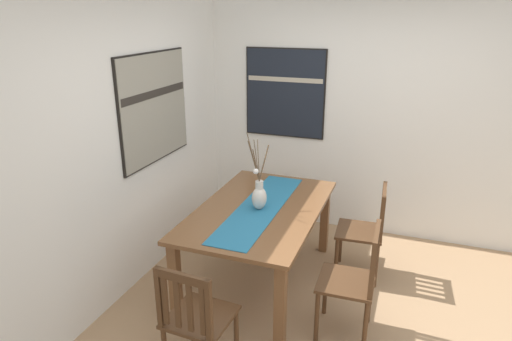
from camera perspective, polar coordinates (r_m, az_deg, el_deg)
The scene contains 11 objects.
ground_plane at distance 3.93m, azimuth 8.95°, elevation -18.79°, with size 6.40×6.40×0.03m, color #A37F5B.
wall_back at distance 4.00m, azimuth -17.00°, elevation 3.41°, with size 6.40×0.12×2.70m, color silver.
wall_side at distance 5.04m, azimuth 14.13°, elevation 6.95°, with size 0.12×6.40×2.70m, color silver.
dining_table at distance 4.04m, azimuth 0.50°, elevation -6.08°, with size 1.71×1.04×0.76m.
table_runner at distance 4.00m, azimuth 0.50°, elevation -4.69°, with size 1.57×0.36×0.01m, color #236B93.
centerpiece_vase at distance 3.92m, azimuth 0.40°, elevation -3.17°, with size 0.25×0.18×0.72m.
chair_0 at distance 4.34m, azimuth 13.81°, elevation -7.24°, with size 0.45×0.45×0.91m.
chair_1 at distance 3.16m, azimuth -7.64°, elevation -18.14°, with size 0.44×0.44×0.91m.
chair_2 at distance 3.58m, azimuth 12.35°, elevation -13.38°, with size 0.43×0.43×0.93m.
painting_on_back_wall at distance 4.29m, azimuth -12.80°, elevation 7.78°, with size 1.09×0.05×1.01m.
painting_on_side_wall at distance 5.12m, azimuth 3.71°, elevation 9.77°, with size 0.05×0.92×0.99m.
Camera 1 is at (-3.04, -0.50, 2.42)m, focal length 31.50 mm.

